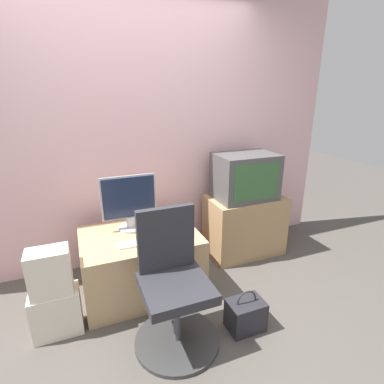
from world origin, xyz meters
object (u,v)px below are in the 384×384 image
(keyboard, at_px, (138,243))
(crt_tv, at_px, (245,176))
(office_chair, at_px, (174,292))
(main_monitor, at_px, (129,203))
(handbag, at_px, (246,314))
(mouse, at_px, (165,239))
(cardboard_box_lower, at_px, (57,312))

(keyboard, bearing_deg, crt_tv, 17.87)
(crt_tv, bearing_deg, keyboard, -162.13)
(office_chair, bearing_deg, main_monitor, 99.50)
(main_monitor, relative_size, handbag, 1.48)
(mouse, xyz_separation_m, cardboard_box_lower, (-0.86, -0.09, -0.38))
(mouse, xyz_separation_m, crt_tv, (0.98, 0.41, 0.31))
(keyboard, relative_size, handbag, 0.95)
(mouse, height_order, handbag, mouse)
(crt_tv, distance_m, cardboard_box_lower, 2.03)
(keyboard, bearing_deg, handbag, -42.68)
(crt_tv, xyz_separation_m, cardboard_box_lower, (-1.84, -0.51, -0.69))
(main_monitor, distance_m, mouse, 0.45)
(mouse, relative_size, office_chair, 0.07)
(keyboard, bearing_deg, cardboard_box_lower, -169.27)
(keyboard, bearing_deg, mouse, -7.71)
(mouse, bearing_deg, keyboard, 172.29)
(main_monitor, distance_m, crt_tv, 1.20)
(office_chair, xyz_separation_m, cardboard_box_lower, (-0.77, 0.36, -0.21))
(cardboard_box_lower, distance_m, handbag, 1.38)
(office_chair, xyz_separation_m, handbag, (0.52, -0.11, -0.27))
(main_monitor, xyz_separation_m, handbag, (0.65, -0.90, -0.66))
(cardboard_box_lower, relative_size, handbag, 1.06)
(main_monitor, height_order, crt_tv, crt_tv)
(mouse, distance_m, office_chair, 0.49)
(keyboard, relative_size, cardboard_box_lower, 0.90)
(office_chair, bearing_deg, mouse, 79.62)
(keyboard, bearing_deg, main_monitor, 89.75)
(handbag, bearing_deg, cardboard_box_lower, 159.73)
(handbag, bearing_deg, main_monitor, 125.86)
(crt_tv, xyz_separation_m, office_chair, (-1.06, -0.87, -0.48))
(cardboard_box_lower, bearing_deg, crt_tv, 15.42)
(main_monitor, xyz_separation_m, crt_tv, (1.19, 0.09, 0.09))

